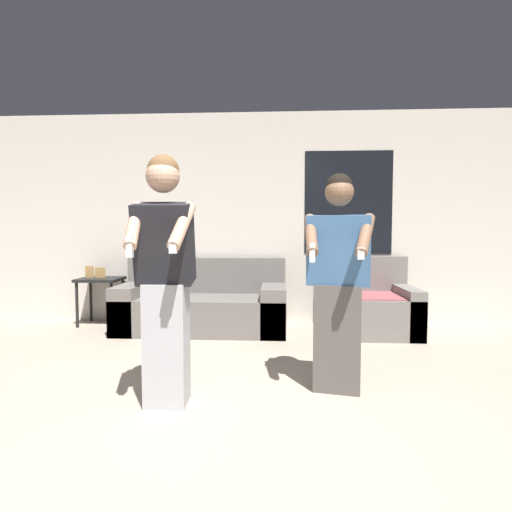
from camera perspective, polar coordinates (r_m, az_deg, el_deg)
The scene contains 7 objects.
ground_plane at distance 2.24m, azimuth -8.94°, elevation -28.41°, with size 14.00×14.00×0.00m, color tan.
wall_back at distance 5.20m, azimuth -1.14°, elevation 5.40°, with size 6.78×0.07×2.70m.
couch at distance 4.89m, azimuth -7.52°, elevation -6.98°, with size 1.98×0.87×0.85m.
armchair at distance 4.91m, azimuth 15.98°, elevation -7.01°, with size 0.98×0.88×0.88m.
side_table at distance 5.44m, azimuth -21.37°, elevation -3.85°, with size 0.52×0.44×0.75m.
person_left at distance 2.74m, azimuth -12.87°, elevation -3.02°, with size 0.44×0.49×1.69m.
person_right at distance 3.01m, azimuth 11.65°, elevation -3.83°, with size 0.51×0.53×1.61m.
Camera 1 is at (0.41, -1.86, 1.18)m, focal length 28.00 mm.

